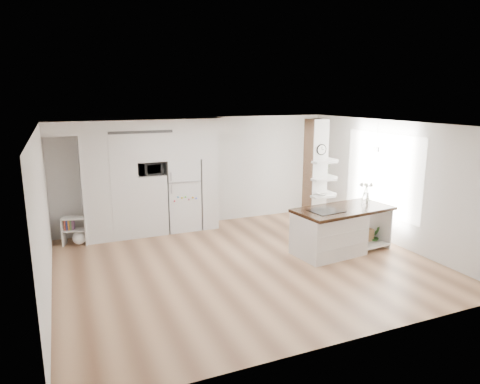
% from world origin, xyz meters
% --- Properties ---
extents(floor, '(7.00, 6.00, 0.01)m').
position_xyz_m(floor, '(0.00, 0.00, 0.00)').
color(floor, tan).
rests_on(floor, ground).
extents(room, '(7.04, 6.04, 2.72)m').
position_xyz_m(room, '(0.00, 0.00, 1.86)').
color(room, white).
rests_on(room, ground).
extents(cabinet_wall, '(4.00, 0.71, 2.70)m').
position_xyz_m(cabinet_wall, '(-1.45, 2.67, 1.51)').
color(cabinet_wall, white).
rests_on(cabinet_wall, floor).
extents(refrigerator, '(0.78, 0.69, 1.75)m').
position_xyz_m(refrigerator, '(-0.53, 2.68, 0.88)').
color(refrigerator, white).
rests_on(refrigerator, floor).
extents(column, '(0.69, 0.90, 2.70)m').
position_xyz_m(column, '(2.38, 1.13, 1.35)').
color(column, silver).
rests_on(column, floor).
extents(window, '(0.00, 2.40, 2.40)m').
position_xyz_m(window, '(3.48, 0.30, 1.50)').
color(window, white).
rests_on(window, room).
extents(pendant_light, '(0.12, 0.12, 0.10)m').
position_xyz_m(pendant_light, '(1.70, 0.15, 2.12)').
color(pendant_light, white).
rests_on(pendant_light, room).
extents(kitchen_island, '(2.19, 1.22, 1.51)m').
position_xyz_m(kitchen_island, '(1.91, -0.16, 0.49)').
color(kitchen_island, white).
rests_on(kitchen_island, floor).
extents(bookshelf, '(0.59, 0.44, 0.62)m').
position_xyz_m(bookshelf, '(-2.98, 2.49, 0.28)').
color(bookshelf, white).
rests_on(bookshelf, floor).
extents(floor_plant_a, '(0.30, 0.27, 0.43)m').
position_xyz_m(floor_plant_a, '(3.00, -0.16, 0.22)').
color(floor_plant_a, '#366A2A').
rests_on(floor_plant_a, floor).
extents(floor_plant_b, '(0.29, 0.29, 0.44)m').
position_xyz_m(floor_plant_b, '(2.57, 1.53, 0.22)').
color(floor_plant_b, '#366A2A').
rests_on(floor_plant_b, floor).
extents(microwave, '(0.54, 0.37, 0.30)m').
position_xyz_m(microwave, '(-1.27, 2.62, 1.57)').
color(microwave, '#2D2D2D').
rests_on(microwave, cabinet_wall).
extents(shelf_plant, '(0.27, 0.23, 0.30)m').
position_xyz_m(shelf_plant, '(2.63, 1.30, 1.52)').
color(shelf_plant, '#366A2A').
rests_on(shelf_plant, column).
extents(decor_bowl, '(0.22, 0.22, 0.05)m').
position_xyz_m(decor_bowl, '(2.30, 0.90, 1.00)').
color(decor_bowl, white).
rests_on(decor_bowl, column).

